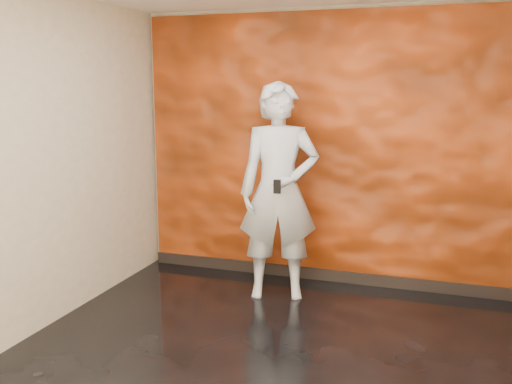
% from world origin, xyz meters
% --- Properties ---
extents(room, '(4.02, 4.02, 2.81)m').
position_xyz_m(room, '(0.00, 0.00, 1.40)').
color(room, black).
rests_on(room, ground).
extents(feature_wall, '(3.90, 0.06, 2.75)m').
position_xyz_m(feature_wall, '(0.00, 1.96, 1.38)').
color(feature_wall, '#D44510').
rests_on(feature_wall, ground).
extents(baseboard, '(3.90, 0.04, 0.12)m').
position_xyz_m(baseboard, '(0.00, 1.92, 0.06)').
color(baseboard, black).
rests_on(baseboard, ground).
extents(man, '(0.86, 0.69, 2.07)m').
position_xyz_m(man, '(-0.33, 1.36, 1.03)').
color(man, '#A0A5B0').
rests_on(man, ground).
extents(phone, '(0.07, 0.01, 0.13)m').
position_xyz_m(phone, '(-0.27, 1.08, 1.13)').
color(phone, black).
rests_on(phone, man).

